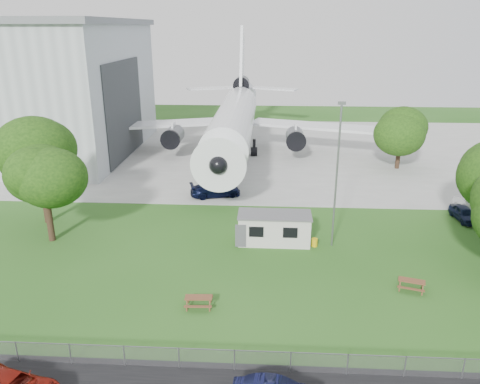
# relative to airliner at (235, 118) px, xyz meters

# --- Properties ---
(ground) EXTENTS (160.00, 160.00, 0.00)m
(ground) POSITION_rel_airliner_xyz_m (2.00, -35.86, -5.27)
(ground) COLOR #3B6F27
(concrete_apron) EXTENTS (120.00, 46.00, 0.03)m
(concrete_apron) POSITION_rel_airliner_xyz_m (2.00, 2.14, -5.25)
(concrete_apron) COLOR #B7B7B2
(concrete_apron) RESTS_ON ground
(airliner) EXTENTS (46.36, 47.73, 17.69)m
(airliner) POSITION_rel_airliner_xyz_m (0.00, 0.00, 0.00)
(airliner) COLOR white
(airliner) RESTS_ON ground
(site_cabin) EXTENTS (6.76, 2.76, 2.62)m
(site_cabin) POSITION_rel_airliner_xyz_m (5.33, -29.33, -3.96)
(site_cabin) COLOR beige
(site_cabin) RESTS_ON ground
(picnic_west) EXTENTS (1.87, 1.59, 0.76)m
(picnic_west) POSITION_rel_airliner_xyz_m (0.23, -39.48, -5.27)
(picnic_west) COLOR brown
(picnic_west) RESTS_ON ground
(picnic_east) EXTENTS (2.16, 1.96, 0.76)m
(picnic_east) POSITION_rel_airliner_xyz_m (14.85, -36.52, -5.27)
(picnic_east) COLOR brown
(picnic_east) RESTS_ON ground
(fence) EXTENTS (58.00, 0.04, 1.30)m
(fence) POSITION_rel_airliner_xyz_m (2.00, -45.36, -5.27)
(fence) COLOR gray
(fence) RESTS_ON ground
(lamp_mast) EXTENTS (0.16, 0.16, 12.00)m
(lamp_mast) POSITION_rel_airliner_xyz_m (10.20, -29.66, 0.73)
(lamp_mast) COLOR slate
(lamp_mast) RESTS_ON ground
(tree_west_big) EXTENTS (7.31, 7.31, 10.51)m
(tree_west_big) POSITION_rel_airliner_xyz_m (-16.08, -26.09, 1.56)
(tree_west_big) COLOR #382619
(tree_west_big) RESTS_ON ground
(tree_west_small) EXTENTS (6.09, 6.09, 8.86)m
(tree_west_small) POSITION_rel_airliner_xyz_m (-13.90, -30.01, 0.52)
(tree_west_small) COLOR #382619
(tree_west_small) RESTS_ON ground
(tree_far_apron) EXTENTS (6.76, 6.76, 8.22)m
(tree_far_apron) POSITION_rel_airliner_xyz_m (21.62, -6.22, -0.44)
(tree_far_apron) COLOR #382619
(tree_far_apron) RESTS_ON ground
(car_ne_hatch) EXTENTS (1.91, 4.03, 1.33)m
(car_ne_hatch) POSITION_rel_airliner_xyz_m (23.47, -23.47, -4.60)
(car_ne_hatch) COLOR black
(car_ne_hatch) RESTS_ON ground
(car_ne_sedan) EXTENTS (2.07, 4.68, 1.49)m
(car_ne_sedan) POSITION_rel_airliner_xyz_m (24.76, -21.83, -4.52)
(car_ne_sedan) COLOR silver
(car_ne_sedan) RESTS_ON ground
(car_apron_van) EXTENTS (5.83, 3.66, 1.58)m
(car_apron_van) POSITION_rel_airliner_xyz_m (-0.94, -18.17, -4.48)
(car_apron_van) COLOR black
(car_apron_van) RESTS_ON ground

